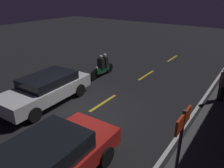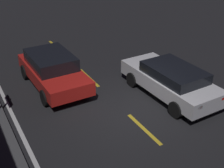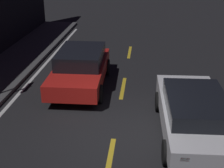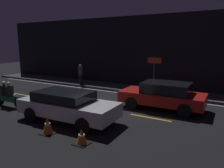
{
  "view_description": "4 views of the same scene",
  "coord_description": "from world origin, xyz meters",
  "px_view_note": "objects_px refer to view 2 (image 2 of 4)",
  "views": [
    {
      "loc": [
        6.26,
        5.61,
        4.92
      ],
      "look_at": [
        -1.11,
        0.44,
        1.05
      ],
      "focal_mm": 35.0,
      "sensor_mm": 36.0,
      "label": 1
    },
    {
      "loc": [
        -8.17,
        5.2,
        6.43
      ],
      "look_at": [
        1.02,
        0.15,
        0.86
      ],
      "focal_mm": 50.0,
      "sensor_mm": 36.0,
      "label": 2
    },
    {
      "loc": [
        -7.41,
        -0.76,
        4.97
      ],
      "look_at": [
        1.04,
        0.16,
        1.24
      ],
      "focal_mm": 50.0,
      "sensor_mm": 36.0,
      "label": 3
    },
    {
      "loc": [
        6.85,
        -9.23,
        3.42
      ],
      "look_at": [
        1.11,
        0.57,
        1.28
      ],
      "focal_mm": 35.0,
      "sensor_mm": 36.0,
      "label": 4
    }
  ],
  "objects_px": {
    "sedan_white": "(171,80)",
    "taxi_red": "(53,69)",
    "traffic_cone_mid": "(169,65)",
    "traffic_cone_near": "(192,77)"
  },
  "relations": [
    {
      "from": "sedan_white",
      "to": "taxi_red",
      "type": "height_order",
      "value": "taxi_red"
    },
    {
      "from": "taxi_red",
      "to": "sedan_white",
      "type": "bearing_deg",
      "value": 49.59
    },
    {
      "from": "sedan_white",
      "to": "taxi_red",
      "type": "distance_m",
      "value": 4.96
    },
    {
      "from": "sedan_white",
      "to": "traffic_cone_near",
      "type": "bearing_deg",
      "value": -80.36
    },
    {
      "from": "traffic_cone_mid",
      "to": "traffic_cone_near",
      "type": "bearing_deg",
      "value": 179.12
    },
    {
      "from": "sedan_white",
      "to": "traffic_cone_near",
      "type": "xyz_separation_m",
      "value": [
        0.31,
        -1.47,
        -0.4
      ]
    },
    {
      "from": "taxi_red",
      "to": "traffic_cone_near",
      "type": "relative_size",
      "value": 6.48
    },
    {
      "from": "sedan_white",
      "to": "traffic_cone_mid",
      "type": "bearing_deg",
      "value": -39.7
    },
    {
      "from": "sedan_white",
      "to": "traffic_cone_mid",
      "type": "xyz_separation_m",
      "value": [
        1.97,
        -1.5,
        -0.47
      ]
    },
    {
      "from": "taxi_red",
      "to": "traffic_cone_mid",
      "type": "height_order",
      "value": "taxi_red"
    }
  ]
}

